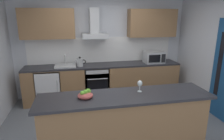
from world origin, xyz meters
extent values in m
cube|color=slate|center=(0.00, 0.00, -0.01)|extent=(5.44, 4.69, 0.02)
cube|color=silver|center=(0.00, 1.90, 1.30)|extent=(5.44, 0.12, 2.60)
cube|color=white|center=(0.00, 1.83, 1.23)|extent=(3.77, 0.02, 0.66)
cube|color=olive|center=(0.00, 1.52, 0.43)|extent=(3.90, 0.60, 0.86)
cube|color=#28282D|center=(0.00, 1.52, 0.88)|extent=(3.90, 0.60, 0.04)
cube|color=olive|center=(-0.02, -0.65, 0.46)|extent=(2.47, 0.52, 0.92)
cube|color=#28282D|center=(-0.02, -0.65, 0.94)|extent=(2.57, 0.64, 0.04)
cube|color=olive|center=(-1.30, 1.67, 1.91)|extent=(1.25, 0.32, 0.70)
cube|color=olive|center=(1.30, 1.67, 1.91)|extent=(1.25, 0.32, 0.70)
cube|color=black|center=(2.18, 0.14, 1.13)|extent=(0.01, 0.11, 1.31)
cube|color=slate|center=(-0.21, 1.50, 0.46)|extent=(0.60, 0.56, 0.80)
cube|color=black|center=(-0.21, 1.21, 0.40)|extent=(0.50, 0.02, 0.48)
cube|color=#B7BABC|center=(-0.21, 1.21, 0.80)|extent=(0.54, 0.02, 0.09)
cylinder|color=#B7BABC|center=(-0.21, 1.18, 0.64)|extent=(0.49, 0.02, 0.02)
cube|color=white|center=(-1.37, 1.50, 0.42)|extent=(0.58, 0.56, 0.85)
cube|color=silver|center=(-1.37, 1.21, 0.43)|extent=(0.55, 0.02, 0.80)
cylinder|color=#B7BABC|center=(-1.15, 1.19, 0.47)|extent=(0.02, 0.02, 0.38)
cube|color=#B7BABC|center=(1.32, 1.47, 1.05)|extent=(0.50, 0.36, 0.30)
cube|color=black|center=(1.26, 1.28, 1.05)|extent=(0.30, 0.02, 0.19)
cube|color=black|center=(1.50, 1.28, 1.05)|extent=(0.10, 0.01, 0.21)
cube|color=silver|center=(-0.95, 1.50, 0.92)|extent=(0.50, 0.40, 0.04)
cylinder|color=#B7BABC|center=(-0.95, 1.63, 1.03)|extent=(0.03, 0.03, 0.26)
cylinder|color=#B7BABC|center=(-0.95, 1.55, 1.15)|extent=(0.03, 0.16, 0.03)
cylinder|color=#B7BABC|center=(-0.60, 1.46, 1.00)|extent=(0.15, 0.15, 0.20)
sphere|color=black|center=(-0.60, 1.46, 1.11)|extent=(0.06, 0.06, 0.06)
cone|color=#B7BABC|center=(-0.70, 1.46, 1.04)|extent=(0.09, 0.04, 0.07)
torus|color=black|center=(-0.51, 1.46, 1.01)|extent=(0.11, 0.02, 0.11)
cube|color=#B7BABC|center=(-0.21, 1.60, 1.62)|extent=(0.62, 0.45, 0.12)
cube|color=#B7BABC|center=(-0.21, 1.65, 1.98)|extent=(0.22, 0.22, 0.60)
cylinder|color=silver|center=(0.23, -0.55, 0.97)|extent=(0.07, 0.07, 0.01)
cylinder|color=silver|center=(0.23, -0.55, 1.01)|extent=(0.01, 0.01, 0.09)
ellipsoid|color=silver|center=(0.23, -0.55, 1.09)|extent=(0.08, 0.08, 0.10)
ellipsoid|color=#B24C47|center=(-0.61, -0.63, 1.00)|extent=(0.22, 0.22, 0.09)
sphere|color=#66B233|center=(-0.65, -0.65, 1.05)|extent=(0.07, 0.07, 0.07)
sphere|color=#66B233|center=(-0.56, -0.60, 1.05)|extent=(0.08, 0.08, 0.08)
sphere|color=#66B233|center=(-0.61, -0.63, 1.05)|extent=(0.08, 0.08, 0.08)
camera|label=1|loc=(-0.73, -3.19, 2.07)|focal=31.04mm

